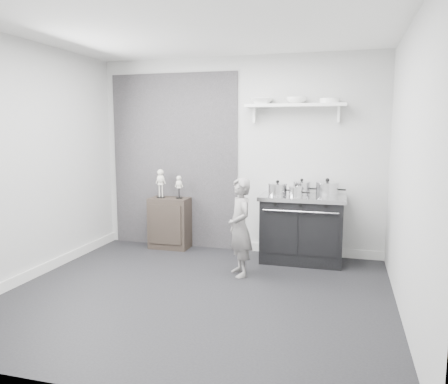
{
  "coord_description": "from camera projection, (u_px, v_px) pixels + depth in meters",
  "views": [
    {
      "loc": [
        1.45,
        -4.13,
        1.71
      ],
      "look_at": [
        0.04,
        0.95,
        0.95
      ],
      "focal_mm": 35.0,
      "sensor_mm": 36.0,
      "label": 1
    }
  ],
  "objects": [
    {
      "name": "side_cabinet",
      "position": [
        170.0,
        223.0,
        6.31
      ],
      "size": [
        0.57,
        0.33,
        0.73
      ],
      "primitive_type": "cube",
      "color": "black",
      "rests_on": "ground"
    },
    {
      "name": "stove",
      "position": [
        302.0,
        228.0,
        5.67
      ],
      "size": [
        1.08,
        0.68,
        0.87
      ],
      "color": "black",
      "rests_on": "ground"
    },
    {
      "name": "child",
      "position": [
        240.0,
        227.0,
        5.09
      ],
      "size": [
        0.46,
        0.5,
        1.16
      ],
      "primitive_type": "imported",
      "rotation": [
        0.0,
        0.0,
        -1.01
      ],
      "color": "slate",
      "rests_on": "ground"
    },
    {
      "name": "bowl_small",
      "position": [
        297.0,
        100.0,
        5.65
      ],
      "size": [
        0.26,
        0.26,
        0.08
      ],
      "primitive_type": "imported",
      "color": "white",
      "rests_on": "wall_shelf"
    },
    {
      "name": "room_shell",
      "position": [
        191.0,
        136.0,
        4.51
      ],
      "size": [
        4.02,
        3.62,
        2.71
      ],
      "color": "#B1B1AE",
      "rests_on": "ground"
    },
    {
      "name": "bowl_large",
      "position": [
        262.0,
        101.0,
        5.77
      ],
      "size": [
        0.31,
        0.31,
        0.08
      ],
      "primitive_type": "imported",
      "color": "white",
      "rests_on": "wall_shelf"
    },
    {
      "name": "pot_front_center",
      "position": [
        296.0,
        192.0,
        5.47
      ],
      "size": [
        0.26,
        0.17,
        0.16
      ],
      "color": "silver",
      "rests_on": "stove"
    },
    {
      "name": "plate_stack",
      "position": [
        330.0,
        101.0,
        5.54
      ],
      "size": [
        0.25,
        0.25,
        0.06
      ],
      "primitive_type": "cylinder",
      "color": "white",
      "rests_on": "wall_shelf"
    },
    {
      "name": "skeleton_full",
      "position": [
        161.0,
        181.0,
        6.26
      ],
      "size": [
        0.13,
        0.09,
        0.47
      ],
      "primitive_type": null,
      "color": "beige",
      "rests_on": "side_cabinet"
    },
    {
      "name": "wall_shelf",
      "position": [
        295.0,
        106.0,
        5.67
      ],
      "size": [
        1.3,
        0.26,
        0.24
      ],
      "color": "white",
      "rests_on": "room_shell"
    },
    {
      "name": "ground",
      "position": [
        196.0,
        294.0,
        4.57
      ],
      "size": [
        4.0,
        4.0,
        0.0
      ],
      "primitive_type": "plane",
      "color": "black",
      "rests_on": "ground"
    },
    {
      "name": "pot_back_right",
      "position": [
        327.0,
        189.0,
        5.6
      ],
      "size": [
        0.38,
        0.3,
        0.22
      ],
      "color": "silver",
      "rests_on": "stove"
    },
    {
      "name": "skeleton_torso",
      "position": [
        179.0,
        185.0,
        6.19
      ],
      "size": [
        0.1,
        0.07,
        0.37
      ],
      "primitive_type": null,
      "color": "beige",
      "rests_on": "side_cabinet"
    },
    {
      "name": "pot_back_left",
      "position": [
        302.0,
        188.0,
        5.72
      ],
      "size": [
        0.32,
        0.23,
        0.2
      ],
      "color": "silver",
      "rests_on": "stove"
    },
    {
      "name": "pot_front_left",
      "position": [
        278.0,
        189.0,
        5.61
      ],
      "size": [
        0.33,
        0.25,
        0.2
      ],
      "color": "silver",
      "rests_on": "stove"
    }
  ]
}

